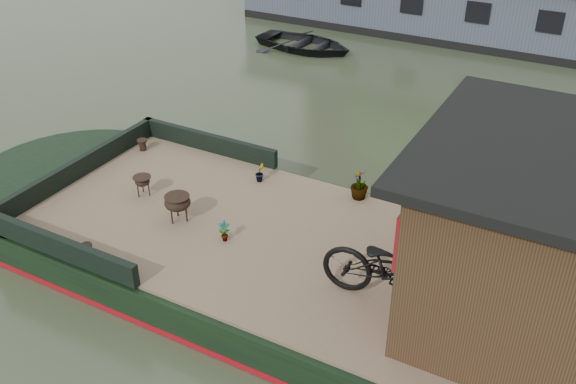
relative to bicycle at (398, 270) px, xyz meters
The scene contains 14 objects.
ground 1.31m from the bicycle, 110.88° to the left, with size 120.00×120.00×0.00m, color #29311F.
houseboat_hull 1.86m from the bicycle, 161.11° to the left, with size 14.01×4.02×0.60m.
houseboat_deck 0.80m from the bicycle, 110.88° to the left, with size 11.80×3.80×0.05m, color #77614A.
bow_bulwark 5.31m from the bicycle, behind, with size 3.00×4.00×0.35m.
bicycle is the anchor object (origin of this frame).
potted_plant_a 2.79m from the bicycle, behind, with size 0.18×0.12×0.34m, color #9E5B2D.
potted_plant_b 3.78m from the bicycle, 149.31° to the left, with size 0.18×0.14×0.33m, color maroon.
potted_plant_d 2.68m from the bicycle, 123.52° to the left, with size 0.30×0.30×0.53m, color brown.
brazier_front 3.73m from the bicycle, behind, with size 0.42×0.42×0.45m, color black, non-canonical shape.
brazier_rear 4.76m from the bicycle, behind, with size 0.33×0.33×0.35m, color black, non-canonical shape.
bollard_port 6.10m from the bicycle, 162.32° to the left, with size 0.19×0.19×0.22m, color black.
bollard_stbd 4.50m from the bicycle, 164.78° to the right, with size 0.17×0.17×0.19m, color black.
dinghy 12.39m from the bicycle, 123.00° to the left, with size 2.20×3.08×0.64m, color black.
far_houseboat 14.53m from the bicycle, 90.79° to the left, with size 20.40×4.40×2.11m.
Camera 1 is at (2.11, -6.94, 6.30)m, focal length 40.00 mm.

